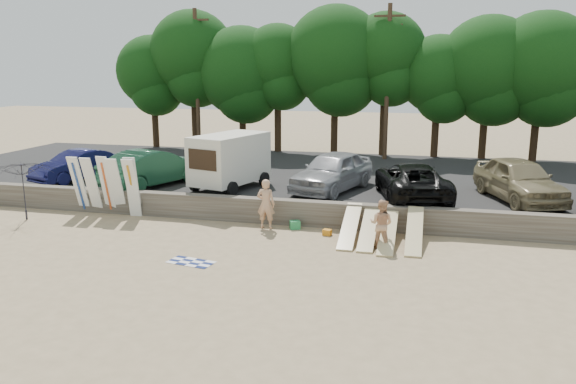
# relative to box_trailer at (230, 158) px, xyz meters

# --- Properties ---
(ground) EXTENTS (120.00, 120.00, 0.00)m
(ground) POSITION_rel_box_trailer_xyz_m (4.22, -5.76, -2.09)
(ground) COLOR tan
(ground) RESTS_ON ground
(seawall) EXTENTS (44.00, 0.50, 1.00)m
(seawall) POSITION_rel_box_trailer_xyz_m (4.22, -2.76, -1.59)
(seawall) COLOR #6B6356
(seawall) RESTS_ON ground
(parking_lot) EXTENTS (44.00, 14.50, 0.70)m
(parking_lot) POSITION_rel_box_trailer_xyz_m (4.22, 4.74, -1.74)
(parking_lot) COLOR #282828
(parking_lot) RESTS_ON ground
(treeline) EXTENTS (32.89, 6.46, 9.23)m
(treeline) POSITION_rel_box_trailer_xyz_m (4.37, 11.76, 4.23)
(treeline) COLOR #382616
(treeline) RESTS_ON parking_lot
(utility_poles) EXTENTS (25.80, 0.26, 9.00)m
(utility_poles) POSITION_rel_box_trailer_xyz_m (6.22, 10.24, 3.34)
(utility_poles) COLOR #473321
(utility_poles) RESTS_ON parking_lot
(box_trailer) EXTENTS (3.05, 4.28, 2.48)m
(box_trailer) POSITION_rel_box_trailer_xyz_m (0.00, 0.00, 0.00)
(box_trailer) COLOR silver
(box_trailer) RESTS_ON parking_lot
(car_0) EXTENTS (3.00, 4.70, 1.46)m
(car_0) POSITION_rel_box_trailer_xyz_m (-7.93, 0.03, -0.66)
(car_0) COLOR #131443
(car_0) RESTS_ON parking_lot
(car_1) EXTENTS (3.51, 5.49, 1.71)m
(car_1) POSITION_rel_box_trailer_xyz_m (-3.72, -0.26, -0.54)
(car_1) COLOR #174029
(car_1) RESTS_ON parking_lot
(car_2) EXTENTS (3.58, 5.58, 1.77)m
(car_2) POSITION_rel_box_trailer_xyz_m (4.59, 0.69, -0.51)
(car_2) COLOR #9D9EA2
(car_2) RESTS_ON parking_lot
(car_3) EXTENTS (3.68, 5.91, 1.52)m
(car_3) POSITION_rel_box_trailer_xyz_m (8.10, -0.04, -0.63)
(car_3) COLOR black
(car_3) RESTS_ON parking_lot
(car_4) EXTENTS (3.69, 5.65, 1.79)m
(car_4) POSITION_rel_box_trailer_xyz_m (12.42, 0.60, -0.50)
(car_4) COLOR #877955
(car_4) RESTS_ON parking_lot
(surfboard_upright_0) EXTENTS (0.50, 0.79, 2.51)m
(surfboard_upright_0) POSITION_rel_box_trailer_xyz_m (-5.62, -3.27, -0.83)
(surfboard_upright_0) COLOR white
(surfboard_upright_0) RESTS_ON ground
(surfboard_upright_1) EXTENTS (0.52, 0.83, 2.50)m
(surfboard_upright_1) POSITION_rel_box_trailer_xyz_m (-4.99, -3.29, -0.84)
(surfboard_upright_1) COLOR white
(surfboard_upright_1) RESTS_ON ground
(surfboard_upright_2) EXTENTS (0.54, 0.65, 2.55)m
(surfboard_upright_2) POSITION_rel_box_trailer_xyz_m (-4.35, -3.18, -0.81)
(surfboard_upright_2) COLOR white
(surfboard_upright_2) RESTS_ON ground
(surfboard_upright_3) EXTENTS (0.53, 0.85, 2.50)m
(surfboard_upright_3) POSITION_rel_box_trailer_xyz_m (-3.87, -3.23, -0.84)
(surfboard_upright_3) COLOR white
(surfboard_upright_3) RESTS_ON ground
(surfboard_upright_4) EXTENTS (0.55, 0.85, 2.50)m
(surfboard_upright_4) POSITION_rel_box_trailer_xyz_m (-3.14, -3.23, -0.84)
(surfboard_upright_4) COLOR white
(surfboard_upright_4) RESTS_ON ground
(surfboard_upright_5) EXTENTS (0.56, 0.57, 2.57)m
(surfboard_upright_5) POSITION_rel_box_trailer_xyz_m (-3.10, -3.29, -0.81)
(surfboard_upright_5) COLOR white
(surfboard_upright_5) RESTS_ON ground
(surfboard_low_0) EXTENTS (0.56, 2.86, 1.03)m
(surfboard_low_0) POSITION_rel_box_trailer_xyz_m (6.07, -4.20, -1.57)
(surfboard_low_0) COLOR #CEBB82
(surfboard_low_0) RESTS_ON ground
(surfboard_low_1) EXTENTS (0.56, 2.88, 0.97)m
(surfboard_low_1) POSITION_rel_box_trailer_xyz_m (6.76, -4.24, -1.61)
(surfboard_low_1) COLOR #CEBB82
(surfboard_low_1) RESTS_ON ground
(surfboard_low_2) EXTENTS (0.56, 2.91, 0.87)m
(surfboard_low_2) POSITION_rel_box_trailer_xyz_m (7.45, -4.46, -1.66)
(surfboard_low_2) COLOR #CEBB82
(surfboard_low_2) RESTS_ON ground
(surfboard_low_3) EXTENTS (0.56, 2.85, 1.06)m
(surfboard_low_3) POSITION_rel_box_trailer_xyz_m (8.36, -4.32, -1.56)
(surfboard_low_3) COLOR #CEBB82
(surfboard_low_3) RESTS_ON ground
(beachgoer_a) EXTENTS (0.73, 0.49, 1.95)m
(beachgoer_a) POSITION_rel_box_trailer_xyz_m (2.72, -3.56, -1.11)
(beachgoer_a) COLOR tan
(beachgoer_a) RESTS_ON ground
(beachgoer_b) EXTENTS (0.98, 0.84, 1.72)m
(beachgoer_b) POSITION_rel_box_trailer_xyz_m (7.24, -4.93, -1.23)
(beachgoer_b) COLOR tan
(beachgoer_b) RESTS_ON ground
(cooler) EXTENTS (0.47, 0.43, 0.32)m
(cooler) POSITION_rel_box_trailer_xyz_m (3.82, -3.36, -1.93)
(cooler) COLOR #28944D
(cooler) RESTS_ON ground
(gear_bag) EXTENTS (0.35, 0.31, 0.22)m
(gear_bag) POSITION_rel_box_trailer_xyz_m (5.18, -3.90, -1.98)
(gear_bag) COLOR orange
(gear_bag) RESTS_ON ground
(beach_towel) EXTENTS (1.75, 1.75, 0.00)m
(beach_towel) POSITION_rel_box_trailer_xyz_m (1.43, -7.88, -2.08)
(beach_towel) COLOR white
(beach_towel) RESTS_ON ground
(beach_umbrella) EXTENTS (3.42, 3.39, 2.45)m
(beach_umbrella) POSITION_rel_box_trailer_xyz_m (-7.27, -4.69, -0.87)
(beach_umbrella) COLOR black
(beach_umbrella) RESTS_ON ground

